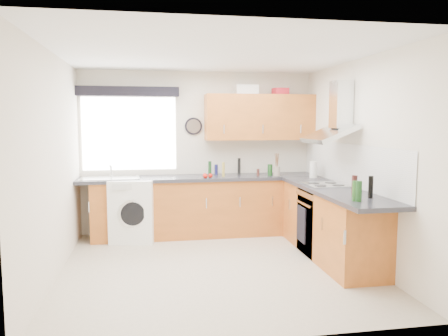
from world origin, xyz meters
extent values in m
plane|color=beige|center=(0.00, 0.00, 0.00)|extent=(3.60, 3.60, 0.00)
cube|color=white|center=(0.00, 0.00, 2.50)|extent=(3.60, 3.60, 0.02)
cube|color=silver|center=(0.00, 1.80, 1.25)|extent=(3.60, 0.02, 2.50)
cube|color=silver|center=(0.00, -1.80, 1.25)|extent=(3.60, 0.02, 2.50)
cube|color=silver|center=(-1.80, 0.00, 1.25)|extent=(0.02, 3.60, 2.50)
cube|color=silver|center=(1.80, 0.00, 1.25)|extent=(0.02, 3.60, 2.50)
cube|color=white|center=(-1.05, 1.79, 1.55)|extent=(1.40, 0.02, 1.10)
cube|color=black|center=(-1.05, 1.70, 2.18)|extent=(1.50, 0.18, 0.14)
cube|color=white|center=(1.79, 0.30, 1.18)|extent=(0.01, 3.00, 0.54)
cube|color=#A2551F|center=(-0.10, 1.51, 0.43)|extent=(3.00, 0.58, 0.86)
cube|color=#A2551F|center=(1.50, 1.50, 0.43)|extent=(0.60, 0.60, 0.86)
cube|color=#A2551F|center=(1.51, 0.15, 0.43)|extent=(0.58, 2.10, 0.86)
cube|color=#25262B|center=(0.00, 1.50, 0.89)|extent=(3.60, 0.62, 0.05)
cube|color=#25262B|center=(1.50, 0.00, 0.89)|extent=(0.62, 2.42, 0.05)
cube|color=black|center=(1.50, 0.30, 0.42)|extent=(0.56, 0.58, 0.85)
cube|color=silver|center=(1.50, 0.30, 0.92)|extent=(0.52, 0.52, 0.01)
cube|color=#A2551F|center=(0.95, 1.62, 1.80)|extent=(1.70, 0.35, 0.70)
cube|color=white|center=(-1.00, 1.40, 0.45)|extent=(0.70, 0.68, 0.91)
cylinder|color=black|center=(-0.07, 1.76, 1.66)|extent=(0.27, 0.04, 0.27)
cube|color=white|center=(0.75, 1.72, 2.22)|extent=(0.36, 0.27, 0.15)
cube|color=red|center=(1.26, 1.59, 2.20)|extent=(0.24, 0.21, 0.10)
cylinder|color=gray|center=(1.15, 1.35, 0.98)|extent=(0.12, 0.12, 0.14)
cylinder|color=white|center=(1.62, 1.05, 1.03)|extent=(0.12, 0.12, 0.24)
cylinder|color=#163F16|center=(1.07, 1.43, 0.99)|extent=(0.07, 0.07, 0.17)
cylinder|color=#A58E39|center=(0.34, 1.40, 1.02)|extent=(0.04, 0.04, 0.22)
cylinder|color=#133718|center=(0.13, 1.38, 1.03)|extent=(0.05, 0.05, 0.24)
cylinder|color=#15154A|center=(0.27, 1.68, 0.99)|extent=(0.05, 0.05, 0.16)
cylinder|color=black|center=(0.62, 1.62, 1.04)|extent=(0.05, 0.05, 0.26)
cylinder|color=#451F18|center=(0.86, 1.37, 0.96)|extent=(0.04, 0.04, 0.11)
cylinder|color=#24561E|center=(1.35, -0.81, 1.02)|extent=(0.06, 0.06, 0.21)
cylinder|color=#391614|center=(1.50, -0.50, 1.02)|extent=(0.06, 0.06, 0.23)
cylinder|color=black|center=(1.59, -0.69, 1.03)|extent=(0.05, 0.05, 0.24)
cylinder|color=#18451A|center=(1.37, -0.85, 1.02)|extent=(0.06, 0.06, 0.22)
camera|label=1|loc=(-0.76, -5.01, 1.74)|focal=35.00mm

